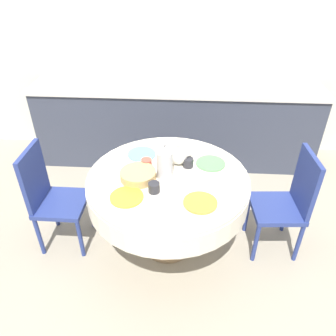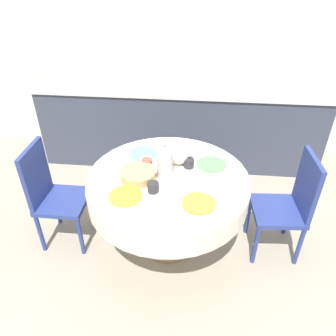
# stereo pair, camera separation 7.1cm
# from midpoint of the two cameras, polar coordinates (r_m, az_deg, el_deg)

# --- Properties ---
(ground_plane) EXTENTS (12.00, 12.00, 0.00)m
(ground_plane) POSITION_cam_midpoint_polar(r_m,az_deg,el_deg) (3.03, 0.69, -13.11)
(ground_plane) COLOR #9E937F
(wall_back) EXTENTS (7.00, 0.05, 2.60)m
(wall_back) POSITION_cam_midpoint_polar(r_m,az_deg,el_deg) (3.96, 3.32, 20.69)
(wall_back) COLOR silver
(wall_back) RESTS_ON ground_plane
(kitchen_counter) EXTENTS (3.24, 0.64, 0.94)m
(kitchen_counter) POSITION_cam_midpoint_polar(r_m,az_deg,el_deg) (3.92, 2.67, 7.71)
(kitchen_counter) COLOR #383D4C
(kitchen_counter) RESTS_ON ground_plane
(dining_table) EXTENTS (1.27, 1.27, 0.75)m
(dining_table) POSITION_cam_midpoint_polar(r_m,az_deg,el_deg) (2.60, 0.78, -3.75)
(dining_table) COLOR tan
(dining_table) RESTS_ON ground_plane
(chair_left) EXTENTS (0.43, 0.43, 0.94)m
(chair_left) POSITION_cam_midpoint_polar(r_m,az_deg,el_deg) (2.84, 21.05, -5.66)
(chair_left) COLOR navy
(chair_left) RESTS_ON ground_plane
(chair_right) EXTENTS (0.40, 0.40, 0.94)m
(chair_right) POSITION_cam_midpoint_polar(r_m,az_deg,el_deg) (2.91, -18.87, -4.04)
(chair_right) COLOR navy
(chair_right) RESTS_ON ground_plane
(plate_near_left) EXTENTS (0.24, 0.24, 0.01)m
(plate_near_left) POSITION_cam_midpoint_polar(r_m,az_deg,el_deg) (2.34, -6.54, -4.88)
(plate_near_left) COLOR yellow
(plate_near_left) RESTS_ON dining_table
(cup_near_left) EXTENTS (0.08, 0.08, 0.08)m
(cup_near_left) POSITION_cam_midpoint_polar(r_m,az_deg,el_deg) (2.36, -1.74, -3.37)
(cup_near_left) COLOR #28282D
(cup_near_left) RESTS_ON dining_table
(plate_near_right) EXTENTS (0.24, 0.24, 0.01)m
(plate_near_right) POSITION_cam_midpoint_polar(r_m,az_deg,el_deg) (2.28, 6.26, -6.16)
(plate_near_right) COLOR orange
(plate_near_right) RESTS_ON dining_table
(cup_near_right) EXTENTS (0.08, 0.08, 0.08)m
(cup_near_right) POSITION_cam_midpoint_polar(r_m,az_deg,el_deg) (2.41, 4.91, -2.53)
(cup_near_right) COLOR white
(cup_near_right) RESTS_ON dining_table
(plate_far_left) EXTENTS (0.24, 0.24, 0.01)m
(plate_far_left) POSITION_cam_midpoint_polar(r_m,az_deg,el_deg) (2.80, -3.66, 2.51)
(plate_far_left) COLOR #60BCB7
(plate_far_left) RESTS_ON dining_table
(cup_far_left) EXTENTS (0.08, 0.08, 0.08)m
(cup_far_left) POSITION_cam_midpoint_polar(r_m,az_deg,el_deg) (2.61, -2.88, 0.85)
(cup_far_left) COLOR #CC4C3D
(cup_far_left) RESTS_ON dining_table
(plate_far_right) EXTENTS (0.24, 0.24, 0.01)m
(plate_far_right) POSITION_cam_midpoint_polar(r_m,az_deg,el_deg) (2.68, 8.33, 0.65)
(plate_far_right) COLOR #5BA85B
(plate_far_right) RESTS_ON dining_table
(cup_far_right) EXTENTS (0.08, 0.08, 0.08)m
(cup_far_right) POSITION_cam_midpoint_polar(r_m,az_deg,el_deg) (2.62, 4.40, 0.87)
(cup_far_right) COLOR #28282D
(cup_far_right) RESTS_ON dining_table
(coffee_carafe) EXTENTS (0.12, 0.12, 0.31)m
(coffee_carafe) POSITION_cam_midpoint_polar(r_m,az_deg,el_deg) (2.45, 0.24, 1.05)
(coffee_carafe) COLOR #B2B2B7
(coffee_carafe) RESTS_ON dining_table
(teapot) EXTENTS (0.21, 0.15, 0.20)m
(teapot) POSITION_cam_midpoint_polar(r_m,az_deg,el_deg) (2.62, 2.72, 2.21)
(teapot) COLOR silver
(teapot) RESTS_ON dining_table
(bread_basket) EXTENTS (0.27, 0.27, 0.07)m
(bread_basket) POSITION_cam_midpoint_polar(r_m,az_deg,el_deg) (2.50, -4.42, -1.14)
(bread_basket) COLOR tan
(bread_basket) RESTS_ON dining_table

